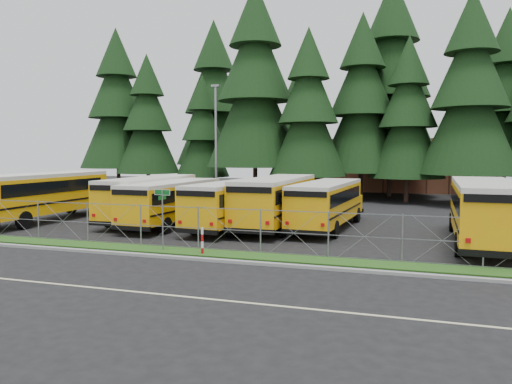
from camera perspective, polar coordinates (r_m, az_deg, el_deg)
ground at (r=23.76m, az=-3.38°, el=-6.30°), size 120.00×120.00×0.00m
curb at (r=20.95m, az=-6.50°, el=-7.63°), size 50.00×0.25×0.12m
grass_verge at (r=22.21m, az=-4.99°, el=-7.00°), size 50.00×1.40×0.06m
road_lane_line at (r=16.76m, az=-13.61°, el=-11.02°), size 50.00×0.12×0.01m
chainlink_fence at (r=22.67m, az=-4.31°, el=-4.26°), size 44.00×0.10×2.00m
brick_building at (r=61.78m, az=15.72°, el=3.02°), size 22.00×10.00×6.00m
bus_0 at (r=35.23m, az=-22.73°, el=-0.54°), size 2.86×11.92×3.12m
bus_2 at (r=32.91m, az=-11.79°, el=-0.82°), size 3.00×11.09×2.88m
bus_3 at (r=30.85m, az=-9.21°, el=-1.29°), size 2.85×10.47×2.72m
bus_4 at (r=29.35m, az=-2.25°, el=-1.49°), size 3.33×10.69×2.76m
bus_5 at (r=29.65m, az=2.50°, el=-1.20°), size 2.76×11.44×3.00m
bus_6 at (r=29.34m, az=8.21°, el=-1.53°), size 3.12×10.68×2.77m
bus_east at (r=26.44m, az=24.57°, el=-2.20°), size 3.09×11.90×3.10m
street_sign at (r=22.82m, az=-10.65°, el=-1.65°), size 0.84×0.55×2.81m
striped_bollard at (r=21.98m, az=-6.16°, el=-5.61°), size 0.11×0.11×1.20m
light_standard at (r=42.57m, az=-4.60°, el=5.93°), size 0.70×0.35×10.14m
conifer_0 at (r=59.40m, az=-15.57°, el=8.98°), size 8.34×8.34×18.45m
conifer_1 at (r=55.72m, az=-12.29°, el=7.59°), size 6.81×6.81×15.05m
conifer_2 at (r=54.02m, az=-6.13°, el=6.53°), size 5.75×5.75×12.72m
conifer_3 at (r=49.31m, az=-0.09°, el=11.49°), size 9.43×9.43×20.86m
conifer_4 at (r=45.95m, az=5.98°, el=8.76°), size 7.11×7.11×15.72m
conifer_5 at (r=48.88m, az=12.00°, el=9.53°), size 7.95×7.95×17.59m
conifer_6 at (r=46.91m, az=16.96°, el=7.93°), size 6.69×6.69×14.79m
conifer_7 at (r=45.63m, az=23.27°, el=9.85°), size 8.12×8.12×17.95m
conifer_10 at (r=61.60m, az=-4.81°, el=9.86°), size 9.21×9.21×20.38m
conifer_11 at (r=56.11m, az=5.40°, el=7.87°), size 7.00×7.00×15.48m
conifer_12 at (r=52.88m, az=15.19°, el=11.48°), size 9.94×9.94×21.99m
conifer_13 at (r=54.09m, az=26.71°, el=8.98°), size 8.23×8.23×18.19m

